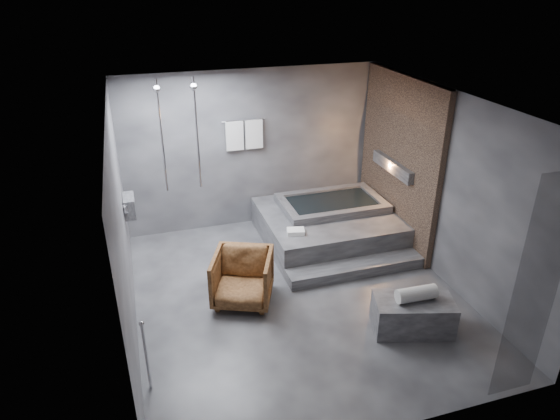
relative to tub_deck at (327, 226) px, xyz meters
name	(u,v)px	position (x,y,z in m)	size (l,w,h in m)	color
room	(320,175)	(-0.65, -1.21, 1.48)	(5.00, 5.04, 2.82)	#2D2D2F
tub_deck	(327,226)	(0.00, 0.00, 0.00)	(2.20, 2.00, 0.50)	#323234
tub_step	(356,269)	(0.00, -1.18, -0.16)	(2.20, 0.36, 0.18)	#323234
concrete_bench	(413,314)	(0.14, -2.60, -0.02)	(1.00, 0.55, 0.45)	#363639
driftwood_chair	(242,278)	(-1.82, -1.34, 0.12)	(0.80, 0.82, 0.74)	#3F230F
rolled_towel	(416,294)	(0.15, -2.60, 0.30)	(0.19, 0.19, 0.53)	silver
deck_towel	(296,232)	(-0.77, -0.55, 0.29)	(0.27, 0.20, 0.07)	white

